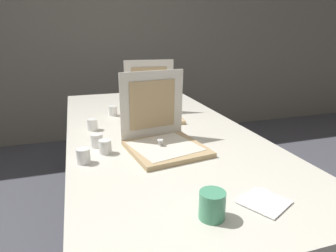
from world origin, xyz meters
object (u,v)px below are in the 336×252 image
pizza_box_middle (153,109)px  cup_white_near_left (83,156)px  table (156,135)px  cup_white_near_center (97,141)px  napkin_pile (264,201)px  cup_printed_front (212,205)px  cup_white_far (113,111)px  cup_white_mid (92,125)px  cup_white_near_right (105,147)px  pizza_box_front (163,138)px

pizza_box_middle → cup_white_near_left: 0.75m
table → cup_white_near_center: size_ratio=33.79×
napkin_pile → cup_printed_front: bearing=-172.5°
pizza_box_middle → cup_white_far: pizza_box_middle is taller
cup_white_mid → napkin_pile: cup_white_mid is taller
cup_white_near_left → cup_white_far: (0.22, 0.71, 0.00)m
cup_white_near_right → cup_white_near_center: size_ratio=1.00×
pizza_box_front → cup_printed_front: pizza_box_front is taller
cup_white_mid → pizza_box_middle: bearing=21.3°
table → napkin_pile: size_ratio=11.79×
pizza_box_middle → cup_white_near_left: size_ratio=5.82×
table → napkin_pile: 0.86m
cup_white_near_left → cup_white_mid: bearing=81.3°
cup_white_far → pizza_box_front: bearing=-77.1°
cup_white_near_right → cup_white_mid: size_ratio=1.00×
pizza_box_middle → cup_white_mid: 0.42m
pizza_box_front → cup_white_near_left: (-0.37, -0.06, -0.02)m
cup_white_mid → cup_white_far: (0.15, 0.27, 0.00)m
cup_white_near_center → pizza_box_middle: bearing=47.2°
cup_white_far → napkin_pile: bearing=-74.6°
pizza_box_front → cup_white_mid: 0.49m
cup_white_near_center → napkin_pile: bearing=-54.0°
pizza_box_middle → napkin_pile: 1.09m
cup_white_near_right → pizza_box_front: bearing=-4.6°
cup_white_mid → napkin_pile: 1.05m
cup_printed_front → cup_white_mid: bearing=106.4°
cup_white_near_right → cup_white_far: (0.12, 0.63, 0.00)m
cup_white_far → cup_printed_front: 1.23m
pizza_box_front → cup_white_near_left: pizza_box_front is taller
cup_white_near_center → cup_printed_front: size_ratio=0.74×
cup_white_mid → cup_white_near_left: bearing=-98.7°
table → pizza_box_front: size_ratio=5.71×
pizza_box_middle → napkin_pile: bearing=-79.7°
cup_white_mid → cup_white_far: bearing=61.1°
cup_white_far → table: bearing=-59.9°
table → cup_white_near_right: (-0.32, -0.29, 0.07)m
cup_white_near_center → cup_printed_front: 0.74m
cup_white_near_left → cup_white_mid: (0.07, 0.44, 0.00)m
cup_white_near_right → cup_white_mid: 0.36m
pizza_box_middle → cup_white_mid: size_ratio=5.82×
pizza_box_front → cup_printed_front: 0.57m
pizza_box_middle → cup_white_near_left: bearing=-122.2°
cup_white_far → cup_white_near_center: bearing=-105.3°
cup_white_near_right → cup_white_near_left: bearing=-142.2°
pizza_box_front → cup_white_near_center: bearing=150.8°
cup_white_far → napkin_pile: size_ratio=0.35×
cup_white_near_right → cup_printed_front: size_ratio=0.74×
cup_white_near_center → napkin_pile: 0.82m
cup_white_mid → cup_white_near_right: bearing=-84.9°
table → cup_white_near_left: bearing=-139.0°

